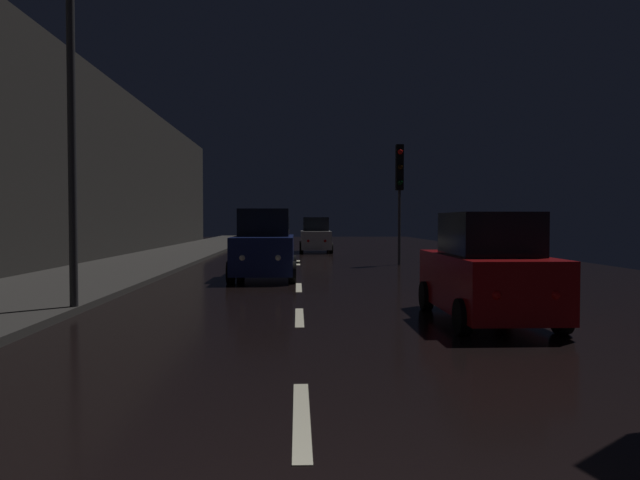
{
  "coord_description": "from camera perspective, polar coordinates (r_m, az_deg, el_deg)",
  "views": [
    {
      "loc": [
        -0.04,
        -2.46,
        1.83
      ],
      "look_at": [
        0.58,
        13.57,
        1.32
      ],
      "focal_mm": 33.28,
      "sensor_mm": 36.0,
      "label": 1
    }
  ],
  "objects": [
    {
      "name": "building_facade_left",
      "position": [
        25.28,
        -23.45,
        7.13
      ],
      "size": [
        0.8,
        63.0,
        8.46
      ],
      "primitive_type": "cube",
      "color": "#2D2B28",
      "rests_on": "ground"
    },
    {
      "name": "lane_centerline",
      "position": [
        17.04,
        -2.06,
        -4.31
      ],
      "size": [
        0.16,
        23.14,
        0.01
      ],
      "color": "beige",
      "rests_on": "ground"
    },
    {
      "name": "sidewalk_left",
      "position": [
        27.79,
        -15.7,
        -1.85
      ],
      "size": [
        4.4,
        84.0,
        0.15
      ],
      "primitive_type": "cube",
      "color": "#33302D",
      "rests_on": "ground"
    },
    {
      "name": "streetlamp_overhead",
      "position": [
        12.67,
        -20.71,
        13.62
      ],
      "size": [
        1.7,
        0.44,
        6.63
      ],
      "color": "#2D2D30",
      "rests_on": "ground"
    },
    {
      "name": "car_parked_right_near",
      "position": [
        11.28,
        15.73,
        -2.93
      ],
      "size": [
        1.82,
        3.94,
        1.99
      ],
      "rotation": [
        0.0,
        0.0,
        1.57
      ],
      "color": "maroon",
      "rests_on": "ground"
    },
    {
      "name": "ground",
      "position": [
        27.03,
        -2.1,
        -2.07
      ],
      "size": [
        25.46,
        84.0,
        0.02
      ],
      "primitive_type": "cube",
      "color": "black"
    },
    {
      "name": "traffic_light_far_right",
      "position": [
        25.05,
        7.66,
        6.0
      ],
      "size": [
        0.31,
        0.46,
        5.02
      ],
      "rotation": [
        0.0,
        0.0,
        -1.59
      ],
      "color": "#38383A",
      "rests_on": "ground"
    },
    {
      "name": "car_approaching_headlights",
      "position": [
        18.98,
        -5.37,
        -0.65
      ],
      "size": [
        2.03,
        4.39,
        2.21
      ],
      "rotation": [
        0.0,
        0.0,
        -1.57
      ],
      "color": "#141E51",
      "rests_on": "ground"
    },
    {
      "name": "car_distant_taillights",
      "position": [
        34.62,
        -0.43,
        0.35
      ],
      "size": [
        1.87,
        4.06,
        2.04
      ],
      "rotation": [
        0.0,
        0.0,
        1.57
      ],
      "color": "silver",
      "rests_on": "ground"
    }
  ]
}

